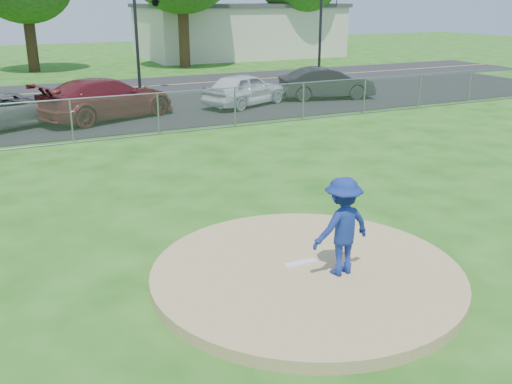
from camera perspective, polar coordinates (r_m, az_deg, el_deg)
ground at (r=18.84m, az=-10.78°, el=4.14°), size 120.00×120.00×0.00m
pitchers_mound at (r=10.06m, az=5.06°, el=-8.17°), size 5.40×5.40×0.20m
pitching_rubber at (r=10.16m, az=4.50°, el=-7.11°), size 0.60×0.15×0.04m
chain_link_fence at (r=20.57m, az=-12.43°, el=7.39°), size 40.00×0.06×1.50m
parking_lot at (r=25.03m, az=-14.87°, el=7.43°), size 50.00×8.00×0.01m
street at (r=32.33m, az=-17.65°, el=9.61°), size 60.00×7.00×0.01m
commercial_building at (r=50.18m, az=-1.71°, el=15.88°), size 16.40×9.40×4.30m
traffic_signal_center at (r=30.89m, az=-10.25°, el=18.39°), size 1.42×2.48×5.60m
traffic_signal_right at (r=35.21m, az=6.82°, el=16.52°), size 1.28×0.20×5.60m
pitcher at (r=9.61m, az=8.61°, el=-3.42°), size 1.15×0.73×1.70m
parked_car_gray at (r=23.78m, az=-23.29°, el=7.62°), size 5.29×3.97×1.33m
parked_car_darkred at (r=24.09m, az=-14.69°, el=9.04°), size 6.16×4.16×1.66m
parked_car_pearl at (r=26.34m, az=-1.12°, el=10.23°), size 4.69×3.37×1.48m
parked_car_charcoal at (r=28.49m, az=7.06°, el=10.76°), size 4.81×2.62×1.50m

